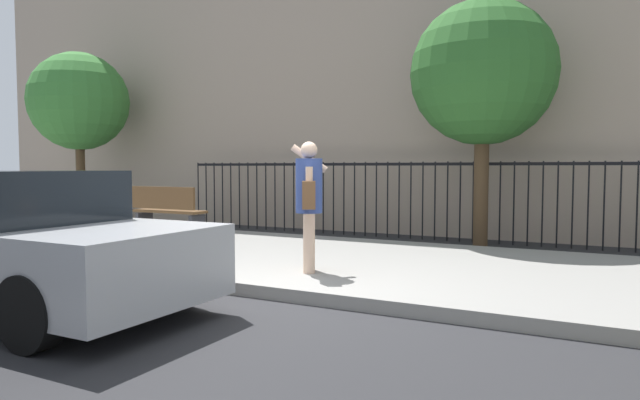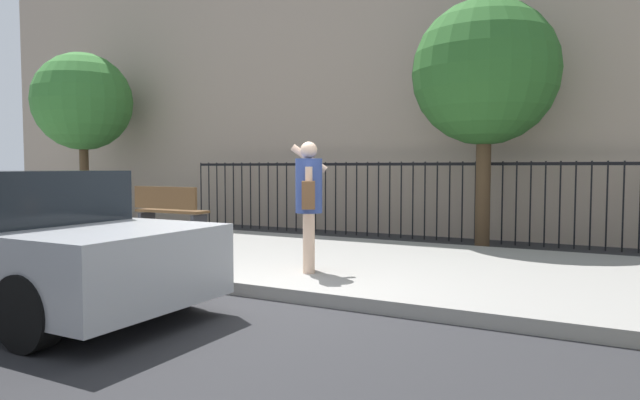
% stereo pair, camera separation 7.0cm
% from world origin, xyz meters
% --- Properties ---
extents(ground_plane, '(60.00, 60.00, 0.00)m').
position_xyz_m(ground_plane, '(0.00, 0.00, 0.00)').
color(ground_plane, '#28282B').
extents(sidewalk, '(28.00, 4.40, 0.15)m').
position_xyz_m(sidewalk, '(0.00, 2.20, 0.07)').
color(sidewalk, gray).
rests_on(sidewalk, ground).
extents(building_facade, '(28.00, 4.00, 9.93)m').
position_xyz_m(building_facade, '(0.00, 8.50, 4.97)').
color(building_facade, tan).
rests_on(building_facade, ground).
extents(iron_fence, '(12.03, 0.04, 1.60)m').
position_xyz_m(iron_fence, '(0.00, 5.90, 1.02)').
color(iron_fence, black).
rests_on(iron_fence, ground).
extents(parked_hatchback, '(4.21, 1.87, 1.45)m').
position_xyz_m(parked_hatchback, '(-2.19, -1.55, 0.70)').
color(parked_hatchback, '#ADAFB5').
rests_on(parked_hatchback, ground).
extents(pedestrian_on_phone, '(0.59, 0.72, 1.66)m').
position_xyz_m(pedestrian_on_phone, '(-0.09, 0.99, 1.11)').
color(pedestrian_on_phone, beige).
rests_on(pedestrian_on_phone, sidewalk).
extents(street_bench, '(1.60, 0.45, 0.95)m').
position_xyz_m(street_bench, '(-4.58, 3.24, 0.65)').
color(street_bench, brown).
rests_on(street_bench, sidewalk).
extents(street_tree_near, '(2.55, 2.55, 4.48)m').
position_xyz_m(street_tree_near, '(-9.14, 4.93, 3.19)').
color(street_tree_near, '#4C3823').
rests_on(street_tree_near, ground).
extents(street_tree_mid, '(2.63, 2.63, 4.51)m').
position_xyz_m(street_tree_mid, '(1.17, 5.27, 3.18)').
color(street_tree_mid, '#4C3823').
rests_on(street_tree_mid, ground).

